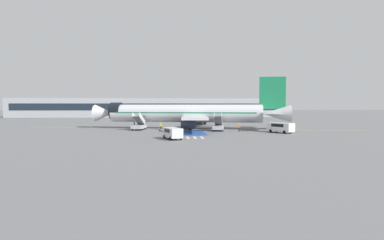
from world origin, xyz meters
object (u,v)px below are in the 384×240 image
(boarding_stairs_aft, at_px, (218,126))
(service_van_0, at_px, (172,132))
(fuel_tanker, at_px, (200,118))
(terminal_building, at_px, (149,108))
(service_van_1, at_px, (280,127))
(boarding_stairs_forward, at_px, (139,125))
(baggage_cart, at_px, (164,130))
(airliner, at_px, (188,113))
(ground_crew_0, at_px, (161,126))
(ground_crew_1, at_px, (239,127))

(boarding_stairs_aft, height_order, service_van_0, boarding_stairs_aft)
(service_van_0, bearing_deg, boarding_stairs_aft, -143.59)
(fuel_tanker, bearing_deg, terminal_building, 105.95)
(fuel_tanker, xyz_separation_m, service_van_0, (-8.59, -41.85, -0.51))
(service_van_1, distance_m, terminal_building, 92.30)
(boarding_stairs_forward, bearing_deg, boarding_stairs_aft, -0.00)
(fuel_tanker, distance_m, service_van_0, 42.72)
(boarding_stairs_aft, xyz_separation_m, service_van_1, (11.41, -5.76, 0.22))
(service_van_1, distance_m, baggage_cart, 23.63)
(airliner, distance_m, service_van_1, 21.23)
(fuel_tanker, relative_size, ground_crew_0, 5.45)
(baggage_cart, distance_m, ground_crew_1, 15.64)
(service_van_1, xyz_separation_m, terminal_building, (-31.50, 86.70, 3.20))
(fuel_tanker, xyz_separation_m, service_van_1, (12.71, -32.09, -0.41))
(service_van_1, bearing_deg, terminal_building, 79.10)
(ground_crew_0, distance_m, ground_crew_1, 17.30)
(ground_crew_0, distance_m, terminal_building, 77.90)
(ground_crew_0, height_order, ground_crew_1, ground_crew_1)
(airliner, distance_m, fuel_tanker, 20.99)
(service_van_0, height_order, baggage_cart, service_van_0)
(terminal_building, bearing_deg, ground_crew_1, -73.93)
(boarding_stairs_forward, xyz_separation_m, ground_crew_1, (21.02, -6.12, -0.02))
(fuel_tanker, bearing_deg, boarding_stairs_forward, -127.89)
(service_van_0, distance_m, terminal_building, 97.06)
(boarding_stairs_forward, distance_m, ground_crew_1, 21.89)
(fuel_tanker, bearing_deg, ground_crew_0, -118.79)
(fuel_tanker, xyz_separation_m, ground_crew_1, (5.23, -28.80, -0.65))
(airliner, distance_m, terminal_building, 76.25)
(fuel_tanker, height_order, ground_crew_1, fuel_tanker)
(boarding_stairs_forward, distance_m, terminal_building, 77.43)
(boarding_stairs_forward, height_order, service_van_0, boarding_stairs_forward)
(service_van_0, xyz_separation_m, ground_crew_0, (-2.42, 19.03, -0.18))
(airliner, height_order, service_van_0, airliner)
(baggage_cart, relative_size, terminal_building, 0.02)
(boarding_stairs_aft, xyz_separation_m, ground_crew_1, (3.93, -2.47, -0.03))
(ground_crew_1, bearing_deg, boarding_stairs_aft, -10.38)
(boarding_stairs_aft, height_order, baggage_cart, boarding_stairs_aft)
(terminal_building, bearing_deg, service_van_1, -70.03)
(baggage_cart, relative_size, ground_crew_1, 1.78)
(service_van_1, bearing_deg, ground_crew_0, 127.78)
(boarding_stairs_forward, xyz_separation_m, fuel_tanker, (15.79, 22.68, 0.63))
(boarding_stairs_forward, bearing_deg, ground_crew_0, 10.40)
(ground_crew_0, xyz_separation_m, terminal_building, (-7.79, 77.43, 3.48))
(airliner, distance_m, ground_crew_1, 13.39)
(boarding_stairs_forward, height_order, terminal_building, terminal_building)
(service_van_0, distance_m, ground_crew_0, 19.18)
(airliner, height_order, ground_crew_1, airliner)
(boarding_stairs_aft, height_order, ground_crew_0, boarding_stairs_aft)
(boarding_stairs_forward, relative_size, baggage_cart, 1.85)
(service_van_0, height_order, ground_crew_0, service_van_0)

